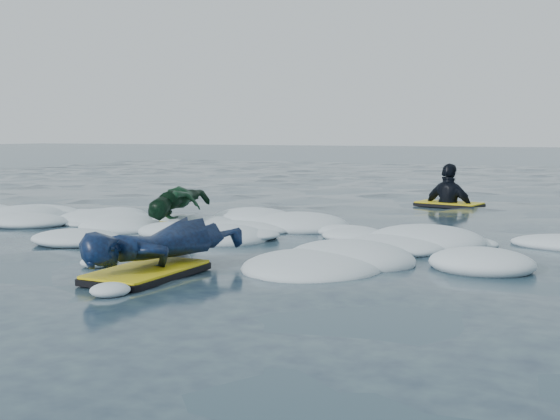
{
  "coord_description": "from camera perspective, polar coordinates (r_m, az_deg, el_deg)",
  "views": [
    {
      "loc": [
        3.95,
        -6.11,
        1.2
      ],
      "look_at": [
        0.27,
        1.6,
        0.26
      ],
      "focal_mm": 45.0,
      "sensor_mm": 36.0,
      "label": 1
    }
  ],
  "objects": [
    {
      "name": "prone_child_unit",
      "position": [
        9.1,
        -8.24,
        0.28
      ],
      "size": [
        0.87,
        1.4,
        0.51
      ],
      "rotation": [
        0.0,
        0.0,
        1.79
      ],
      "color": "black",
      "rests_on": "ground"
    },
    {
      "name": "waiting_rider_unit",
      "position": [
        11.81,
        13.56,
        -0.05
      ],
      "size": [
        1.13,
        0.76,
        1.56
      ],
      "rotation": [
        0.0,
        0.0,
        -0.19
      ],
      "color": "black",
      "rests_on": "ground"
    },
    {
      "name": "foam_band",
      "position": [
        8.25,
        -3.37,
        -2.11
      ],
      "size": [
        12.0,
        3.1,
        0.3
      ],
      "primitive_type": null,
      "color": "white",
      "rests_on": "ground"
    },
    {
      "name": "prone_woman_unit",
      "position": [
        6.11,
        -9.54,
        -3.03
      ],
      "size": [
        0.91,
        1.75,
        0.43
      ],
      "rotation": [
        0.0,
        0.0,
        1.57
      ],
      "color": "black",
      "rests_on": "ground"
    },
    {
      "name": "ground",
      "position": [
        7.37,
        -7.25,
        -3.15
      ],
      "size": [
        120.0,
        120.0,
        0.0
      ],
      "primitive_type": "plane",
      "color": "#19273E",
      "rests_on": "ground"
    }
  ]
}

